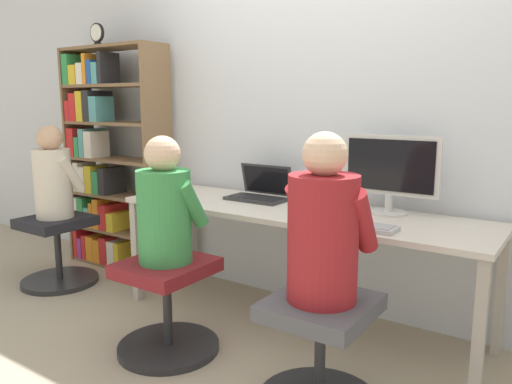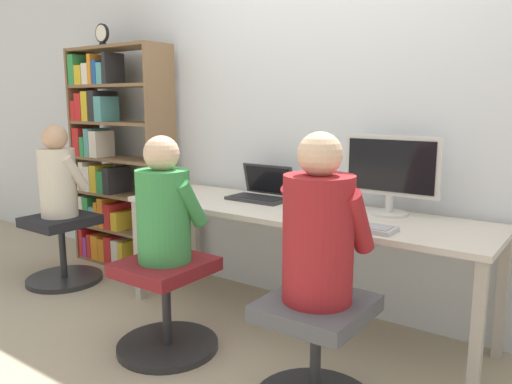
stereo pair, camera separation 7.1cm
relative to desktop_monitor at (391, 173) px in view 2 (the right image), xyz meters
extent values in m
plane|color=tan|center=(-0.48, -0.50, -0.94)|extent=(14.00, 14.00, 0.00)
cube|color=silver|center=(-0.48, 0.20, 0.36)|extent=(10.00, 0.05, 2.60)
cube|color=beige|center=(-0.48, -0.18, -0.25)|extent=(2.21, 0.63, 0.03)
cube|color=#ADA497|center=(-1.54, -0.46, -0.60)|extent=(0.05, 0.05, 0.68)
cube|color=#ADA497|center=(0.58, -0.46, -0.60)|extent=(0.05, 0.05, 0.68)
cube|color=#ADA497|center=(-1.54, 0.10, -0.60)|extent=(0.05, 0.05, 0.68)
cube|color=#ADA497|center=(0.58, 0.10, -0.60)|extent=(0.05, 0.05, 0.68)
cylinder|color=beige|center=(0.00, 0.00, -0.22)|extent=(0.21, 0.21, 0.01)
cylinder|color=beige|center=(0.00, 0.00, -0.17)|extent=(0.04, 0.04, 0.09)
cube|color=beige|center=(0.00, 0.00, 0.04)|extent=(0.54, 0.02, 0.33)
cube|color=black|center=(0.00, -0.01, 0.04)|extent=(0.48, 0.01, 0.28)
cube|color=#2D2D30|center=(-0.82, -0.10, -0.22)|extent=(0.38, 0.20, 0.02)
cube|color=black|center=(-0.82, -0.10, -0.21)|extent=(0.33, 0.16, 0.00)
cube|color=#2D2D30|center=(-0.82, 0.03, -0.11)|extent=(0.38, 0.06, 0.20)
cube|color=black|center=(-0.82, 0.02, -0.11)|extent=(0.33, 0.04, 0.17)
cube|color=#B2B2B7|center=(-0.03, -0.39, -0.22)|extent=(0.42, 0.14, 0.02)
cube|color=#97979C|center=(-0.03, -0.39, -0.21)|extent=(0.38, 0.11, 0.00)
ellipsoid|color=silver|center=(-0.32, -0.38, -0.21)|extent=(0.07, 0.09, 0.04)
cylinder|color=#262628|center=(0.03, -0.85, -0.71)|extent=(0.05, 0.05, 0.39)
cube|color=#4C4C51|center=(0.03, -0.85, -0.47)|extent=(0.42, 0.45, 0.07)
cylinder|color=#262628|center=(-0.88, -0.85, -0.92)|extent=(0.54, 0.54, 0.04)
cylinder|color=#262628|center=(-0.88, -0.85, -0.71)|extent=(0.05, 0.05, 0.39)
cube|color=maroon|center=(-0.88, -0.85, -0.47)|extent=(0.42, 0.45, 0.07)
cylinder|color=maroon|center=(0.03, -0.85, -0.17)|extent=(0.29, 0.29, 0.53)
sphere|color=beige|center=(0.03, -0.85, 0.17)|extent=(0.18, 0.18, 0.18)
cylinder|color=maroon|center=(-0.11, -0.77, -0.10)|extent=(0.08, 0.22, 0.29)
cylinder|color=maroon|center=(0.16, -0.77, -0.10)|extent=(0.08, 0.22, 0.29)
cylinder|color=#388C47|center=(-0.88, -0.85, -0.20)|extent=(0.28, 0.28, 0.48)
sphere|color=beige|center=(-0.88, -0.85, 0.12)|extent=(0.18, 0.18, 0.18)
cylinder|color=#388C47|center=(-1.01, -0.78, -0.13)|extent=(0.08, 0.20, 0.27)
cylinder|color=#388C47|center=(-0.75, -0.78, -0.13)|extent=(0.08, 0.20, 0.27)
cube|color=brown|center=(-2.67, -0.02, -0.07)|extent=(0.02, 0.29, 1.74)
cube|color=brown|center=(-1.75, -0.02, -0.07)|extent=(0.02, 0.29, 1.74)
cube|color=brown|center=(-2.21, -0.02, -0.93)|extent=(0.90, 0.28, 0.02)
cube|color=brown|center=(-2.21, -0.02, -0.64)|extent=(0.90, 0.28, 0.02)
cube|color=brown|center=(-2.21, -0.02, -0.35)|extent=(0.90, 0.28, 0.02)
cube|color=brown|center=(-2.21, -0.02, -0.07)|extent=(0.90, 0.28, 0.02)
cube|color=brown|center=(-2.21, -0.02, 0.22)|extent=(0.90, 0.28, 0.02)
cube|color=brown|center=(-2.21, -0.02, 0.51)|extent=(0.90, 0.28, 0.02)
cube|color=brown|center=(-2.21, -0.02, 0.79)|extent=(0.90, 0.28, 0.02)
cube|color=red|center=(-2.63, -0.05, -0.80)|extent=(0.05, 0.22, 0.23)
cube|color=#8C338C|center=(-2.57, -0.06, -0.83)|extent=(0.05, 0.21, 0.17)
cube|color=red|center=(-2.52, -0.05, -0.81)|extent=(0.05, 0.22, 0.20)
cube|color=orange|center=(-2.44, -0.08, -0.81)|extent=(0.09, 0.17, 0.20)
cube|color=orange|center=(-2.36, -0.04, -0.82)|extent=(0.08, 0.25, 0.19)
cube|color=red|center=(-2.27, -0.07, -0.81)|extent=(0.08, 0.19, 0.22)
cube|color=silver|center=(-2.18, -0.06, -0.81)|extent=(0.08, 0.22, 0.20)
cube|color=gold|center=(-2.11, -0.07, -0.81)|extent=(0.05, 0.19, 0.20)
cube|color=silver|center=(-2.61, -0.07, -0.51)|extent=(0.07, 0.19, 0.23)
cube|color=#2D8C47|center=(-2.53, -0.06, -0.51)|extent=(0.07, 0.21, 0.23)
cube|color=teal|center=(-2.46, -0.08, -0.55)|extent=(0.06, 0.16, 0.16)
cube|color=orange|center=(-2.40, -0.06, -0.53)|extent=(0.04, 0.20, 0.20)
cube|color=orange|center=(-2.34, -0.07, -0.51)|extent=(0.07, 0.19, 0.24)
cube|color=red|center=(-2.26, -0.05, -0.53)|extent=(0.09, 0.23, 0.20)
cube|color=gold|center=(-2.17, -0.06, -0.55)|extent=(0.07, 0.20, 0.15)
cube|color=silver|center=(-2.62, -0.05, -0.27)|extent=(0.05, 0.22, 0.15)
cube|color=silver|center=(-2.56, -0.07, -0.22)|extent=(0.06, 0.18, 0.24)
cube|color=silver|center=(-2.49, -0.06, -0.24)|extent=(0.07, 0.21, 0.20)
cube|color=gold|center=(-2.41, -0.07, -0.23)|extent=(0.08, 0.18, 0.22)
cube|color=#2D8C47|center=(-2.33, -0.04, -0.25)|extent=(0.08, 0.25, 0.18)
cube|color=#262628|center=(-2.25, -0.05, -0.24)|extent=(0.07, 0.23, 0.21)
cube|color=red|center=(-2.61, -0.08, 0.06)|extent=(0.08, 0.16, 0.23)
cube|color=#2D8C47|center=(-2.53, -0.07, 0.02)|extent=(0.05, 0.20, 0.16)
cube|color=teal|center=(-2.47, -0.05, 0.06)|extent=(0.06, 0.23, 0.23)
cube|color=silver|center=(-2.39, -0.07, 0.05)|extent=(0.09, 0.19, 0.21)
cube|color=red|center=(-2.62, -0.07, 0.31)|extent=(0.05, 0.19, 0.16)
cube|color=red|center=(-2.55, -0.05, 0.34)|extent=(0.08, 0.23, 0.22)
cube|color=gold|center=(-2.47, -0.05, 0.35)|extent=(0.08, 0.24, 0.23)
cube|color=#262628|center=(-2.38, -0.04, 0.35)|extent=(0.07, 0.24, 0.24)
cube|color=teal|center=(-2.30, -0.07, 0.33)|extent=(0.09, 0.18, 0.19)
cube|color=#2D8C47|center=(-2.61, -0.05, 0.64)|extent=(0.07, 0.22, 0.24)
cube|color=gold|center=(-2.53, -0.05, 0.59)|extent=(0.09, 0.22, 0.15)
cube|color=silver|center=(-2.44, -0.06, 0.60)|extent=(0.07, 0.21, 0.16)
cube|color=orange|center=(-2.38, -0.07, 0.63)|extent=(0.04, 0.19, 0.23)
cube|color=#1E4C9E|center=(-2.32, -0.08, 0.61)|extent=(0.05, 0.16, 0.18)
cube|color=teal|center=(-2.26, -0.08, 0.60)|extent=(0.06, 0.16, 0.16)
cube|color=#262628|center=(-2.20, -0.07, 0.63)|extent=(0.04, 0.19, 0.23)
cube|color=black|center=(-2.26, -0.11, 0.81)|extent=(0.05, 0.03, 0.02)
cylinder|color=black|center=(-2.26, -0.11, 0.89)|extent=(0.14, 0.02, 0.14)
cylinder|color=silver|center=(-2.26, -0.12, 0.89)|extent=(0.12, 0.00, 0.12)
cylinder|color=#262628|center=(-2.26, -0.56, -0.92)|extent=(0.54, 0.54, 0.04)
cylinder|color=#262628|center=(-2.26, -0.56, -0.71)|extent=(0.05, 0.05, 0.39)
cube|color=black|center=(-2.26, -0.56, -0.47)|extent=(0.42, 0.45, 0.07)
cylinder|color=beige|center=(-2.26, -0.56, -0.19)|extent=(0.26, 0.26, 0.49)
sphere|color=tan|center=(-2.26, -0.56, 0.13)|extent=(0.18, 0.18, 0.18)
cylinder|color=beige|center=(-2.38, -0.49, -0.12)|extent=(0.07, 0.20, 0.27)
cylinder|color=beige|center=(-2.14, -0.49, -0.12)|extent=(0.07, 0.20, 0.27)
camera|label=1|loc=(0.92, -2.65, 0.38)|focal=35.00mm
camera|label=2|loc=(0.98, -2.61, 0.38)|focal=35.00mm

